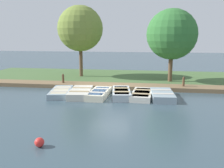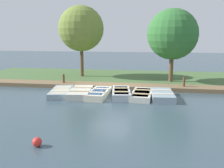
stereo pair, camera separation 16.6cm
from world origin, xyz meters
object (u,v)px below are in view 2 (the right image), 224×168
rowboat_4 (142,94)px  mooring_post_far (184,84)px  rowboat_0 (61,92)px  rowboat_5 (162,95)px  park_tree_far_left (81,29)px  buoy (37,142)px  rowboat_3 (121,93)px  mooring_post_near (64,80)px  rowboat_1 (81,93)px  rowboat_2 (99,93)px  park_tree_left (173,34)px

rowboat_4 → mooring_post_far: (-2.32, 2.61, 0.29)m
rowboat_0 → mooring_post_far: (-2.43, 7.48, 0.28)m
rowboat_5 → park_tree_far_left: size_ratio=0.45×
park_tree_far_left → buoy: bearing=9.8°
rowboat_3 → rowboat_5: 2.35m
rowboat_3 → park_tree_far_left: bearing=-153.5°
mooring_post_near → park_tree_far_left: park_tree_far_left is taller
rowboat_1 → park_tree_far_left: park_tree_far_left is taller
rowboat_1 → rowboat_5: bearing=85.1°
rowboat_5 → buoy: 8.18m
rowboat_2 → park_tree_far_left: bearing=-153.6°
rowboat_2 → rowboat_3: rowboat_3 is taller
rowboat_0 → park_tree_far_left: 7.09m
park_tree_far_left → park_tree_left: size_ratio=1.09×
rowboat_3 → rowboat_4: 1.21m
rowboat_5 → park_tree_far_left: 9.53m
rowboat_1 → mooring_post_far: size_ratio=3.16×
mooring_post_near → buoy: bearing=15.2°
park_tree_far_left → park_tree_left: bearing=79.5°
rowboat_5 → mooring_post_near: 7.17m
rowboat_3 → park_tree_left: (-4.53, 3.10, 3.40)m
rowboat_3 → mooring_post_far: (-2.38, 3.81, 0.24)m
rowboat_1 → rowboat_0: bearing=-102.8°
mooring_post_near → mooring_post_far: 8.20m
park_tree_far_left → rowboat_5: bearing=47.3°
rowboat_3 → park_tree_far_left: size_ratio=0.47×
rowboat_3 → rowboat_1: bearing=-93.7°
rowboat_0 → park_tree_left: 8.87m
mooring_post_near → park_tree_left: park_tree_left is taller
rowboat_4 → park_tree_far_left: (-5.80, -5.25, 3.91)m
mooring_post_near → rowboat_4: bearing=67.4°
mooring_post_far → rowboat_4: bearing=-48.3°
rowboat_1 → park_tree_left: size_ratio=0.52×
park_tree_far_left → rowboat_4: bearing=42.2°
rowboat_3 → rowboat_5: bearing=80.5°
rowboat_3 → mooring_post_far: bearing=113.8°
park_tree_far_left → mooring_post_near: bearing=-5.6°
rowboat_0 → rowboat_3: 3.67m
rowboat_3 → buoy: bearing=-22.6°
rowboat_4 → rowboat_5: rowboat_5 is taller
rowboat_3 → mooring_post_near: size_ratio=3.09×
rowboat_3 → rowboat_2: bearing=-89.7°
rowboat_3 → mooring_post_far: size_ratio=3.09×
rowboat_0 → buoy: 7.27m
rowboat_5 → mooring_post_far: (-2.43, 1.46, 0.25)m
rowboat_2 → mooring_post_far: mooring_post_far is taller
mooring_post_near → rowboat_3: bearing=61.5°
rowboat_3 → mooring_post_near: mooring_post_near is taller
rowboat_1 → rowboat_2: rowboat_1 is taller
rowboat_2 → park_tree_left: 7.30m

